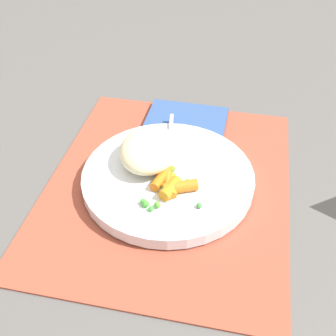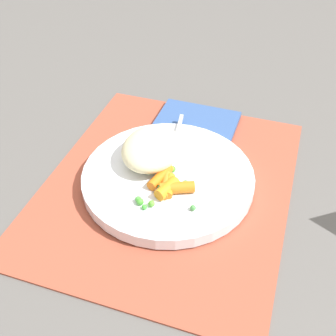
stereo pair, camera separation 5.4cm
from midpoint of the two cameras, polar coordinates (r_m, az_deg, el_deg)
The scene contains 8 objects.
ground_plane at distance 0.64m, azimuth 2.44°, elevation -2.41°, with size 2.40×2.40×0.00m, color #565451.
placemat at distance 0.64m, azimuth 2.45°, elevation -2.22°, with size 0.43×0.36×0.01m, color #9E4733.
plate at distance 0.63m, azimuth 2.48°, elevation -1.41°, with size 0.25×0.25×0.02m, color white.
rice_mound at distance 0.63m, azimuth 0.25°, elevation 2.59°, with size 0.11×0.09×0.04m, color beige.
carrot_portion at distance 0.59m, azimuth 2.69°, elevation -2.39°, with size 0.07×0.07×0.02m.
pea_scatter at distance 0.59m, azimuth 1.55°, elevation -2.57°, with size 0.09×0.09×0.01m.
fork at distance 0.64m, azimuth 2.87°, elevation 1.25°, with size 0.19×0.04×0.01m.
napkin at distance 0.76m, azimuth 6.09°, elevation 6.29°, with size 0.09×0.14×0.01m, color #33518C.
Camera 2 is at (0.44, 0.15, 0.44)m, focal length 45.24 mm.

